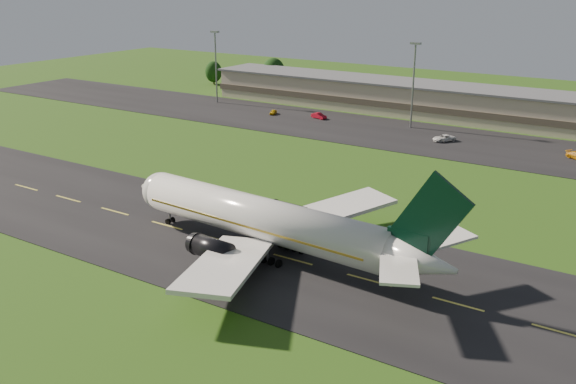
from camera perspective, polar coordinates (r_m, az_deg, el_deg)
The scene contains 10 objects.
ground at distance 96.34m, azimuth -10.70°, elevation -3.00°, with size 360.00×360.00×0.00m, color #244812.
taxiway at distance 96.32m, azimuth -10.70°, elevation -2.97°, with size 220.00×30.00×0.10m, color black.
apron at distance 153.94m, azimuth 7.96°, elevation 5.36°, with size 260.00×30.00×0.10m, color black.
airliner at distance 83.87m, azimuth -1.90°, elevation -2.57°, with size 51.30×42.10×15.57m.
terminal at distance 172.76m, azimuth 13.43°, elevation 7.82°, with size 145.00×16.00×8.40m.
light_mast_west at distance 187.46m, azimuth -6.45°, elevation 11.73°, with size 2.40×1.20×20.35m.
light_mast_centre at distance 156.88m, azimuth 11.12°, elevation 10.16°, with size 2.40×1.20×20.35m.
service_vehicle_a at distance 171.45m, azimuth -1.32°, elevation 7.12°, with size 1.40×3.48×1.18m, color #BE960B.
service_vehicle_b at distance 166.32m, azimuth 2.76°, elevation 6.78°, with size 1.53×4.38×1.44m, color #A50B1C.
service_vehicle_c at distance 147.00m, azimuth 13.70°, elevation 4.68°, with size 2.37×5.13×1.43m, color silver.
Camera 1 is at (62.76, -64.15, 35.05)m, focal length 40.00 mm.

